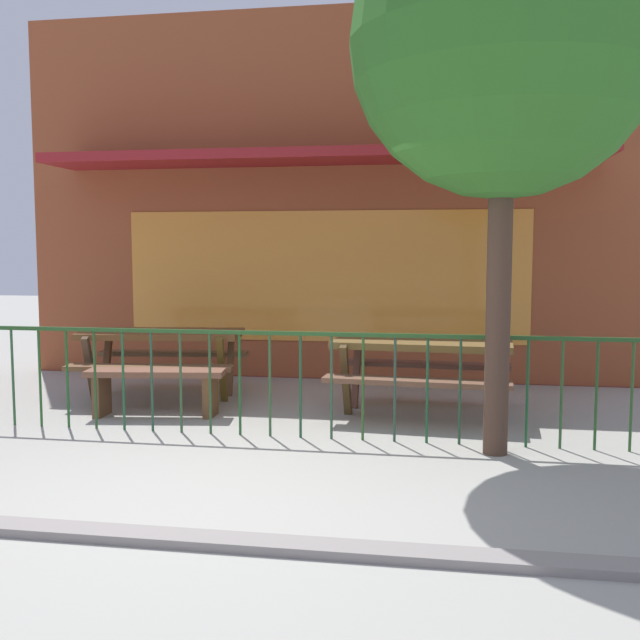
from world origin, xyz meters
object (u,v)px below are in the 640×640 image
at_px(picnic_table_right, 422,356).
at_px(street_tree, 505,44).
at_px(picnic_table_left, 162,345).
at_px(patio_bench, 156,382).

relative_size(picnic_table_right, street_tree, 0.41).
height_order(picnic_table_left, picnic_table_right, same).
bearing_deg(patio_bench, picnic_table_right, 10.88).
height_order(picnic_table_right, street_tree, street_tree).
bearing_deg(picnic_table_right, patio_bench, -169.12).
height_order(patio_bench, street_tree, street_tree).
bearing_deg(patio_bench, picnic_table_left, 107.53).
bearing_deg(picnic_table_left, street_tree, -25.60).
relative_size(picnic_table_left, patio_bench, 1.37).
bearing_deg(street_tree, patio_bench, 165.88).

